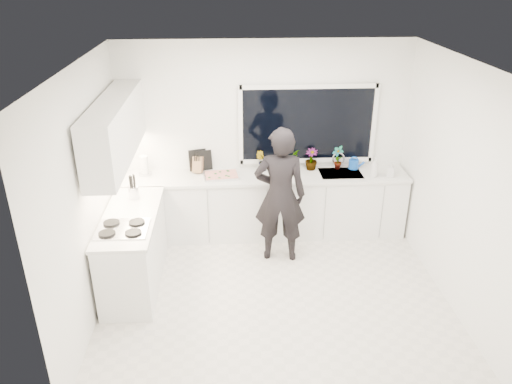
{
  "coord_description": "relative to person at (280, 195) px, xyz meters",
  "views": [
    {
      "loc": [
        -0.5,
        -4.88,
        3.6
      ],
      "look_at": [
        -0.19,
        0.4,
        1.15
      ],
      "focal_mm": 35.0,
      "sensor_mm": 36.0,
      "label": 1
    }
  ],
  "objects": [
    {
      "name": "countertop_back",
      "position": [
        -0.14,
        0.63,
        -0.0
      ],
      "size": [
        3.94,
        0.62,
        0.04
      ],
      "primitive_type": "cube",
      "color": "silver",
      "rests_on": "base_cabinets_back"
    },
    {
      "name": "wall_right",
      "position": [
        1.87,
        -0.81,
        0.45
      ],
      "size": [
        0.02,
        3.5,
        2.7
      ],
      "primitive_type": "cube",
      "color": "white",
      "rests_on": "ground"
    },
    {
      "name": "person",
      "position": [
        0.0,
        0.0,
        0.0
      ],
      "size": [
        0.7,
        0.5,
        1.81
      ],
      "primitive_type": "imported",
      "rotation": [
        0.0,
        0.0,
        3.04
      ],
      "color": "black",
      "rests_on": "floor"
    },
    {
      "name": "ceiling",
      "position": [
        -0.14,
        -0.81,
        1.81
      ],
      "size": [
        4.0,
        3.5,
        0.02
      ],
      "primitive_type": "cube",
      "color": "white",
      "rests_on": "wall_back"
    },
    {
      "name": "wall_left",
      "position": [
        -2.15,
        -0.81,
        0.45
      ],
      "size": [
        0.02,
        3.5,
        2.7
      ],
      "primitive_type": "cube",
      "color": "white",
      "rests_on": "ground"
    },
    {
      "name": "base_cabinets_left",
      "position": [
        -1.81,
        -0.46,
        -0.46
      ],
      "size": [
        0.58,
        1.6,
        0.88
      ],
      "primitive_type": "cube",
      "color": "white",
      "rests_on": "floor"
    },
    {
      "name": "picture_frame_small",
      "position": [
        -1.07,
        0.88,
        0.17
      ],
      "size": [
        0.24,
        0.1,
        0.3
      ],
      "primitive_type": "cube",
      "rotation": [
        0.0,
        0.0,
        0.31
      ],
      "color": "black",
      "rests_on": "countertop_back"
    },
    {
      "name": "upper_cabinets",
      "position": [
        -1.93,
        -0.11,
        0.95
      ],
      "size": [
        0.34,
        2.1,
        0.7
      ],
      "primitive_type": "cube",
      "color": "white",
      "rests_on": "wall_left"
    },
    {
      "name": "floor",
      "position": [
        -0.14,
        -0.81,
        -0.91
      ],
      "size": [
        4.0,
        3.5,
        0.02
      ],
      "primitive_type": "cube",
      "color": "beige",
      "rests_on": "ground"
    },
    {
      "name": "sink",
      "position": [
        0.91,
        0.64,
        -0.03
      ],
      "size": [
        0.58,
        0.42,
        0.14
      ],
      "primitive_type": "cube",
      "color": "silver",
      "rests_on": "countertop_back"
    },
    {
      "name": "base_cabinets_back",
      "position": [
        -0.14,
        0.64,
        -0.46
      ],
      "size": [
        3.92,
        0.58,
        0.88
      ],
      "primitive_type": "cube",
      "color": "white",
      "rests_on": "floor"
    },
    {
      "name": "utensil_crock",
      "position": [
        -1.83,
        -0.01,
        0.1
      ],
      "size": [
        0.15,
        0.15,
        0.16
      ],
      "primitive_type": "cylinder",
      "rotation": [
        0.0,
        0.0,
        -0.19
      ],
      "color": "#AEAFB2",
      "rests_on": "countertop_left"
    },
    {
      "name": "knife_block",
      "position": [
        -1.07,
        0.78,
        0.13
      ],
      "size": [
        0.15,
        0.13,
        0.22
      ],
      "primitive_type": "cube",
      "rotation": [
        0.0,
        0.0,
        -0.23
      ],
      "color": "olive",
      "rests_on": "countertop_back"
    },
    {
      "name": "wall_back",
      "position": [
        -0.14,
        0.95,
        0.45
      ],
      "size": [
        4.0,
        0.02,
        2.7
      ],
      "primitive_type": "cube",
      "color": "white",
      "rests_on": "ground"
    },
    {
      "name": "stovetop",
      "position": [
        -1.83,
        -0.81,
        0.03
      ],
      "size": [
        0.56,
        0.48,
        0.03
      ],
      "primitive_type": "cube",
      "color": "black",
      "rests_on": "countertop_left"
    },
    {
      "name": "countertop_left",
      "position": [
        -1.81,
        -0.46,
        -0.0
      ],
      "size": [
        0.62,
        1.6,
        0.04
      ],
      "primitive_type": "cube",
      "color": "silver",
      "rests_on": "base_cabinets_left"
    },
    {
      "name": "pizza",
      "position": [
        -0.74,
        0.61,
        0.05
      ],
      "size": [
        0.46,
        0.35,
        0.01
      ],
      "primitive_type": "cube",
      "rotation": [
        0.0,
        0.0,
        0.11
      ],
      "color": "#AB1916",
      "rests_on": "pizza_tray"
    },
    {
      "name": "picture_frame_large",
      "position": [
        -0.98,
        0.88,
        0.16
      ],
      "size": [
        0.21,
        0.09,
        0.28
      ],
      "primitive_type": "cube",
      "rotation": [
        0.0,
        0.0,
        0.33
      ],
      "color": "black",
      "rests_on": "countertop_back"
    },
    {
      "name": "soap_bottles",
      "position": [
        1.43,
        0.49,
        0.14
      ],
      "size": [
        0.35,
        0.12,
        0.27
      ],
      "color": "#D8BF66",
      "rests_on": "countertop_back"
    },
    {
      "name": "window",
      "position": [
        0.46,
        0.92,
        0.65
      ],
      "size": [
        1.8,
        0.02,
        1.0
      ],
      "primitive_type": "cube",
      "color": "black",
      "rests_on": "wall_back"
    },
    {
      "name": "watering_can",
      "position": [
        1.13,
        0.8,
        0.08
      ],
      "size": [
        0.18,
        0.18,
        0.13
      ],
      "primitive_type": "cylinder",
      "rotation": [
        0.0,
        0.0,
        0.3
      ],
      "color": "blue",
      "rests_on": "countertop_back"
    },
    {
      "name": "paper_towel_roll",
      "position": [
        -1.79,
        0.74,
        0.15
      ],
      "size": [
        0.14,
        0.14,
        0.26
      ],
      "primitive_type": "cylinder",
      "rotation": [
        0.0,
        0.0,
        0.35
      ],
      "color": "silver",
      "rests_on": "countertop_back"
    },
    {
      "name": "herb_plants",
      "position": [
        0.34,
        0.8,
        0.17
      ],
      "size": [
        1.25,
        0.36,
        0.34
      ],
      "color": "#26662D",
      "rests_on": "countertop_back"
    },
    {
      "name": "faucet",
      "position": [
        0.91,
        0.84,
        0.13
      ],
      "size": [
        0.03,
        0.03,
        0.22
      ],
      "primitive_type": "cylinder",
      "color": "silver",
      "rests_on": "countertop_back"
    },
    {
      "name": "pizza_tray",
      "position": [
        -0.74,
        0.61,
        0.03
      ],
      "size": [
        0.51,
        0.4,
        0.03
      ],
      "primitive_type": "cube",
      "rotation": [
        0.0,
        0.0,
        0.11
      ],
      "color": "silver",
      "rests_on": "countertop_back"
    }
  ]
}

